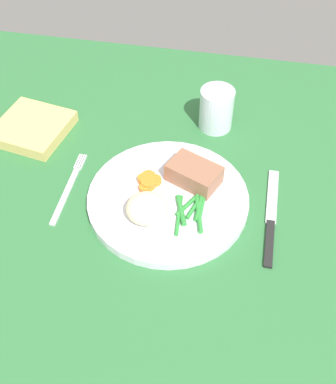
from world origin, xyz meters
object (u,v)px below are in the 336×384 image
meat_portion (194,174)px  napkin (33,128)px  fork (69,188)px  dinner_plate (168,199)px  knife (271,218)px  water_glass (216,112)px

meat_portion → napkin: 33.62cm
meat_portion → fork: (-21.05, -4.49, -3.13)cm
dinner_plate → knife: size_ratio=1.31×
knife → napkin: 47.81cm
knife → napkin: bearing=162.5°
water_glass → dinner_plate: bearing=-103.9°
dinner_plate → napkin: bearing=156.5°
meat_portion → water_glass: 16.99cm
fork → knife: bearing=-0.4°
fork → water_glass: (22.67, 21.40, 3.29)cm
water_glass → napkin: bearing=-165.9°
napkin → knife: bearing=-15.6°
dinner_plate → napkin: (-28.87, 12.55, 0.34)cm
dinner_plate → meat_portion: meat_portion is taller
water_glass → meat_portion: bearing=-95.5°
dinner_plate → knife: 17.20cm
dinner_plate → water_glass: (5.25, 21.15, 2.69)cm
napkin → fork: bearing=-48.2°
meat_portion → knife: 14.63cm
fork → napkin: bearing=131.4°
meat_portion → fork: bearing=-168.0°
meat_portion → water_glass: water_glass is taller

